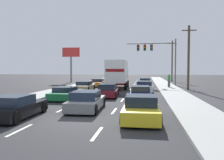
# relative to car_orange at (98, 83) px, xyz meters

# --- Properties ---
(ground_plane) EXTENTS (140.00, 140.00, 0.00)m
(ground_plane) POSITION_rel_car_orange_xyz_m (3.46, 3.07, -0.54)
(ground_plane) COLOR #2B2B2D
(sidewalk_right) EXTENTS (2.85, 80.00, 0.14)m
(sidewalk_right) POSITION_rel_car_orange_xyz_m (10.13, -1.93, -0.47)
(sidewalk_right) COLOR #9E9E99
(sidewalk_right) RESTS_ON ground_plane
(sidewalk_left) EXTENTS (2.85, 80.00, 0.14)m
(sidewalk_left) POSITION_rel_car_orange_xyz_m (-3.22, -1.93, -0.47)
(sidewalk_left) COLOR #9E9E99
(sidewalk_left) RESTS_ON ground_plane
(lane_markings) EXTENTS (3.54, 57.00, 0.01)m
(lane_markings) POSITION_rel_car_orange_xyz_m (3.46, -1.93, -0.54)
(lane_markings) COLOR silver
(lane_markings) RESTS_ON ground_plane
(car_orange) EXTENTS (2.08, 4.60, 1.17)m
(car_orange) POSITION_rel_car_orange_xyz_m (0.00, 0.00, 0.00)
(car_orange) COLOR orange
(car_orange) RESTS_ON ground_plane
(car_tan) EXTENTS (1.93, 4.37, 1.19)m
(car_tan) POSITION_rel_car_orange_xyz_m (-0.08, -7.52, 0.02)
(car_tan) COLOR tan
(car_tan) RESTS_ON ground_plane
(car_green) EXTENTS (2.09, 4.40, 1.10)m
(car_green) POSITION_rel_car_orange_xyz_m (0.27, -14.70, -0.03)
(car_green) COLOR #196B38
(car_green) RESTS_ON ground_plane
(car_black) EXTENTS (2.01, 4.19, 1.23)m
(car_black) POSITION_rel_car_orange_xyz_m (0.18, -22.19, 0.02)
(car_black) COLOR black
(car_black) RESTS_ON ground_plane
(box_truck) EXTENTS (2.82, 8.04, 3.73)m
(box_truck) POSITION_rel_car_orange_xyz_m (3.40, -3.42, 1.57)
(box_truck) COLOR white
(box_truck) RESTS_ON ground_plane
(car_maroon) EXTENTS (1.97, 4.19, 1.25)m
(car_maroon) POSITION_rel_car_orange_xyz_m (3.59, -12.43, 0.02)
(car_maroon) COLOR maroon
(car_maroon) RESTS_ON ground_plane
(car_gray) EXTENTS (2.04, 4.33, 1.24)m
(car_gray) POSITION_rel_car_orange_xyz_m (3.37, -19.43, 0.03)
(car_gray) COLOR slate
(car_gray) RESTS_ON ground_plane
(car_silver) EXTENTS (1.90, 4.24, 1.27)m
(car_silver) POSITION_rel_car_orange_xyz_m (7.00, 0.90, 0.02)
(car_silver) COLOR #B7BABF
(car_silver) RESTS_ON ground_plane
(car_white) EXTENTS (2.04, 4.52, 1.25)m
(car_white) POSITION_rel_car_orange_xyz_m (6.92, -7.10, 0.04)
(car_white) COLOR white
(car_white) RESTS_ON ground_plane
(car_navy) EXTENTS (2.00, 4.74, 1.18)m
(car_navy) POSITION_rel_car_orange_xyz_m (6.64, -13.54, -0.01)
(car_navy) COLOR #141E4C
(car_navy) RESTS_ON ground_plane
(car_yellow) EXTENTS (1.89, 4.23, 1.28)m
(car_yellow) POSITION_rel_car_orange_xyz_m (6.88, -21.68, 0.03)
(car_yellow) COLOR yellow
(car_yellow) RESTS_ON ground_plane
(traffic_signal_mast) EXTENTS (7.85, 0.69, 7.45)m
(traffic_signal_mast) POSITION_rel_car_orange_xyz_m (8.31, 3.61, 5.03)
(traffic_signal_mast) COLOR #595B56
(traffic_signal_mast) RESTS_ON ground_plane
(utility_pole_mid) EXTENTS (1.80, 0.28, 8.05)m
(utility_pole_mid) POSITION_rel_car_orange_xyz_m (12.41, -3.98, 3.62)
(utility_pole_mid) COLOR brown
(utility_pole_mid) RESTS_ON ground_plane
(utility_pole_far) EXTENTS (1.80, 0.28, 8.64)m
(utility_pole_far) POSITION_rel_car_orange_xyz_m (12.64, 15.74, 3.91)
(utility_pole_far) COLOR brown
(utility_pole_far) RESTS_ON ground_plane
(roadside_billboard) EXTENTS (3.53, 0.36, 6.91)m
(roadside_billboard) POSITION_rel_car_orange_xyz_m (-7.68, 9.95, 4.29)
(roadside_billboard) COLOR slate
(roadside_billboard) RESTS_ON ground_plane
(pedestrian_near_corner) EXTENTS (0.38, 0.38, 1.86)m
(pedestrian_near_corner) POSITION_rel_car_orange_xyz_m (10.31, -1.52, 0.53)
(pedestrian_near_corner) COLOR #3F3F42
(pedestrian_near_corner) RESTS_ON sidewalk_right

